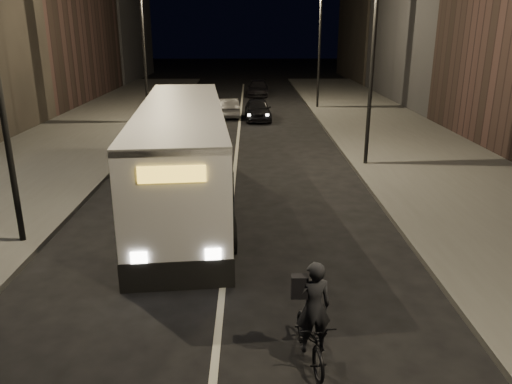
{
  "coord_description": "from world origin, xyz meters",
  "views": [
    {
      "loc": [
        0.64,
        -8.66,
        5.7
      ],
      "look_at": [
        0.8,
        4.04,
        1.5
      ],
      "focal_mm": 35.0,
      "sensor_mm": 36.0,
      "label": 1
    }
  ],
  "objects_px": {
    "city_bus": "(183,150)",
    "car_mid": "(228,107)",
    "car_near": "(258,109)",
    "car_far": "(258,88)",
    "cyclist_on_bicycle": "(311,328)",
    "streetlight_right_far": "(316,32)",
    "streetlight_left_near": "(3,42)",
    "streetlight_left_far": "(147,33)",
    "streetlight_right_mid": "(368,36)"
  },
  "relations": [
    {
      "from": "city_bus",
      "to": "car_mid",
      "type": "xyz_separation_m",
      "value": [
        0.8,
        17.18,
        -1.19
      ]
    },
    {
      "from": "car_near",
      "to": "car_far",
      "type": "xyz_separation_m",
      "value": [
        0.22,
        12.07,
        -0.04
      ]
    },
    {
      "from": "car_near",
      "to": "car_mid",
      "type": "relative_size",
      "value": 1.08
    },
    {
      "from": "cyclist_on_bicycle",
      "to": "car_mid",
      "type": "relative_size",
      "value": 0.55
    },
    {
      "from": "streetlight_right_far",
      "to": "car_near",
      "type": "xyz_separation_m",
      "value": [
        -4.18,
        -4.5,
        -4.68
      ]
    },
    {
      "from": "streetlight_right_far",
      "to": "streetlight_left_near",
      "type": "height_order",
      "value": "same"
    },
    {
      "from": "streetlight_right_far",
      "to": "cyclist_on_bicycle",
      "type": "relative_size",
      "value": 3.99
    },
    {
      "from": "streetlight_left_near",
      "to": "streetlight_left_far",
      "type": "height_order",
      "value": "same"
    },
    {
      "from": "streetlight_left_near",
      "to": "car_far",
      "type": "xyz_separation_m",
      "value": [
        6.71,
        31.57,
        -4.72
      ]
    },
    {
      "from": "streetlight_right_mid",
      "to": "streetlight_left_far",
      "type": "xyz_separation_m",
      "value": [
        -10.66,
        10.0,
        0.0
      ]
    },
    {
      "from": "streetlight_right_mid",
      "to": "car_near",
      "type": "relative_size",
      "value": 2.03
    },
    {
      "from": "streetlight_left_near",
      "to": "cyclist_on_bicycle",
      "type": "height_order",
      "value": "streetlight_left_near"
    },
    {
      "from": "streetlight_right_far",
      "to": "car_far",
      "type": "relative_size",
      "value": 1.85
    },
    {
      "from": "cyclist_on_bicycle",
      "to": "car_far",
      "type": "height_order",
      "value": "cyclist_on_bicycle"
    },
    {
      "from": "cyclist_on_bicycle",
      "to": "car_far",
      "type": "bearing_deg",
      "value": 82.29
    },
    {
      "from": "streetlight_left_near",
      "to": "cyclist_on_bicycle",
      "type": "relative_size",
      "value": 3.99
    },
    {
      "from": "streetlight_right_far",
      "to": "cyclist_on_bicycle",
      "type": "bearing_deg",
      "value": -97.09
    },
    {
      "from": "streetlight_right_mid",
      "to": "car_near",
      "type": "distance_m",
      "value": 13.1
    },
    {
      "from": "cyclist_on_bicycle",
      "to": "car_mid",
      "type": "distance_m",
      "value": 25.98
    },
    {
      "from": "streetlight_left_far",
      "to": "streetlight_right_mid",
      "type": "bearing_deg",
      "value": -43.16
    },
    {
      "from": "streetlight_right_far",
      "to": "streetlight_left_near",
      "type": "bearing_deg",
      "value": -113.96
    },
    {
      "from": "streetlight_left_far",
      "to": "car_near",
      "type": "relative_size",
      "value": 2.03
    },
    {
      "from": "streetlight_left_far",
      "to": "cyclist_on_bicycle",
      "type": "bearing_deg",
      "value": -73.05
    },
    {
      "from": "streetlight_right_mid",
      "to": "city_bus",
      "type": "distance_m",
      "value": 8.96
    },
    {
      "from": "car_mid",
      "to": "car_far",
      "type": "height_order",
      "value": "car_far"
    },
    {
      "from": "streetlight_right_far",
      "to": "city_bus",
      "type": "xyz_separation_m",
      "value": [
        -6.93,
        -20.43,
        -3.56
      ]
    },
    {
      "from": "car_near",
      "to": "car_mid",
      "type": "height_order",
      "value": "car_near"
    },
    {
      "from": "streetlight_left_near",
      "to": "car_mid",
      "type": "distance_m",
      "value": 21.77
    },
    {
      "from": "city_bus",
      "to": "car_near",
      "type": "bearing_deg",
      "value": 74.66
    },
    {
      "from": "streetlight_right_mid",
      "to": "city_bus",
      "type": "bearing_deg",
      "value": -147.4
    },
    {
      "from": "car_near",
      "to": "car_mid",
      "type": "xyz_separation_m",
      "value": [
        -1.95,
        1.25,
        -0.07
      ]
    },
    {
      "from": "streetlight_right_mid",
      "to": "streetlight_right_far",
      "type": "height_order",
      "value": "same"
    },
    {
      "from": "streetlight_left_far",
      "to": "car_mid",
      "type": "xyz_separation_m",
      "value": [
        4.53,
        2.75,
        -4.75
      ]
    },
    {
      "from": "streetlight_right_far",
      "to": "streetlight_right_mid",
      "type": "bearing_deg",
      "value": -90.0
    },
    {
      "from": "streetlight_left_near",
      "to": "streetlight_left_far",
      "type": "bearing_deg",
      "value": 90.0
    },
    {
      "from": "cyclist_on_bicycle",
      "to": "car_near",
      "type": "bearing_deg",
      "value": 83.06
    },
    {
      "from": "streetlight_left_far",
      "to": "car_mid",
      "type": "distance_m",
      "value": 7.12
    },
    {
      "from": "streetlight_left_near",
      "to": "cyclist_on_bicycle",
      "type": "bearing_deg",
      "value": -35.97
    },
    {
      "from": "city_bus",
      "to": "car_far",
      "type": "relative_size",
      "value": 2.84
    },
    {
      "from": "streetlight_left_near",
      "to": "car_near",
      "type": "height_order",
      "value": "streetlight_left_near"
    },
    {
      "from": "streetlight_right_far",
      "to": "city_bus",
      "type": "relative_size",
      "value": 0.65
    },
    {
      "from": "city_bus",
      "to": "cyclist_on_bicycle",
      "type": "xyz_separation_m",
      "value": [
        3.31,
        -8.68,
        -1.13
      ]
    },
    {
      "from": "streetlight_left_near",
      "to": "city_bus",
      "type": "bearing_deg",
      "value": 43.71
    },
    {
      "from": "streetlight_left_far",
      "to": "cyclist_on_bicycle",
      "type": "relative_size",
      "value": 3.99
    },
    {
      "from": "streetlight_right_mid",
      "to": "streetlight_left_near",
      "type": "distance_m",
      "value": 13.33
    },
    {
      "from": "streetlight_right_mid",
      "to": "car_far",
      "type": "xyz_separation_m",
      "value": [
        -3.96,
        23.57,
        -4.72
      ]
    },
    {
      "from": "streetlight_left_near",
      "to": "car_far",
      "type": "distance_m",
      "value": 32.62
    },
    {
      "from": "streetlight_left_far",
      "to": "car_near",
      "type": "bearing_deg",
      "value": 13.05
    },
    {
      "from": "streetlight_left_near",
      "to": "car_near",
      "type": "xyz_separation_m",
      "value": [
        6.49,
        19.5,
        -4.68
      ]
    },
    {
      "from": "streetlight_right_far",
      "to": "car_near",
      "type": "relative_size",
      "value": 2.03
    }
  ]
}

